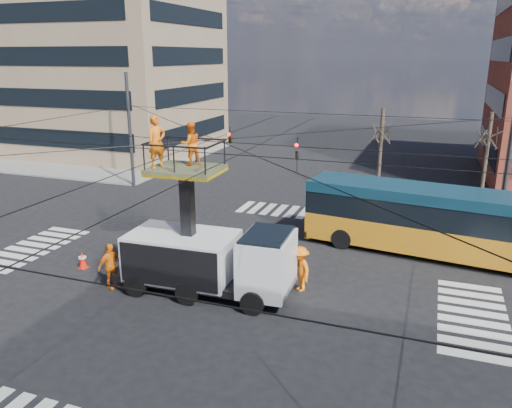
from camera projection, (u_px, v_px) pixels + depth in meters
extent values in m
plane|color=black|center=(219.00, 277.00, 21.24)|extent=(120.00, 120.00, 0.00)
cube|color=slate|center=(105.00, 155.00, 46.96)|extent=(18.00, 18.00, 0.12)
cube|color=black|center=(57.00, 138.00, 42.12)|extent=(15.30, 0.12, 1.50)
cube|color=black|center=(195.00, 131.00, 46.42)|extent=(0.12, 13.60, 1.50)
cube|color=black|center=(52.00, 98.00, 41.17)|extent=(15.30, 0.12, 1.50)
cube|color=black|center=(194.00, 94.00, 45.47)|extent=(0.12, 13.60, 1.50)
cube|color=black|center=(47.00, 56.00, 40.21)|extent=(15.30, 0.12, 1.50)
cube|color=black|center=(192.00, 56.00, 44.51)|extent=(0.12, 13.60, 1.50)
cube|color=black|center=(42.00, 12.00, 39.26)|extent=(15.30, 0.12, 1.50)
cube|color=black|center=(191.00, 16.00, 43.56)|extent=(0.12, 13.60, 1.50)
cube|color=black|center=(488.00, 145.00, 38.30)|extent=(0.12, 13.60, 1.58)
cube|color=black|center=(494.00, 99.00, 37.30)|extent=(0.12, 13.60, 1.57)
cube|color=black|center=(501.00, 50.00, 36.29)|extent=(0.12, 13.60, 1.57)
cylinder|color=#2D2D30|center=(510.00, 153.00, 27.03)|extent=(0.24, 0.24, 8.00)
cylinder|color=#2D2D30|center=(130.00, 131.00, 34.80)|extent=(0.24, 0.24, 8.00)
cylinder|color=black|center=(297.00, 113.00, 30.43)|extent=(24.00, 0.03, 0.03)
cylinder|color=black|center=(216.00, 140.00, 19.55)|extent=(24.02, 24.02, 0.03)
cylinder|color=black|center=(216.00, 140.00, 19.55)|extent=(24.02, 24.02, 0.03)
cylinder|color=black|center=(203.00, 153.00, 18.56)|extent=(24.00, 0.03, 0.03)
cylinder|color=black|center=(228.00, 142.00, 20.72)|extent=(24.00, 0.03, 0.03)
cylinder|color=black|center=(189.00, 148.00, 20.06)|extent=(0.03, 24.00, 0.03)
cylinder|color=black|center=(245.00, 152.00, 19.28)|extent=(0.03, 24.00, 0.03)
imported|color=black|center=(297.00, 151.00, 21.68)|extent=(0.16, 0.20, 1.00)
imported|color=black|center=(230.00, 134.00, 24.70)|extent=(0.26, 1.24, 0.50)
cylinder|color=#382B21|center=(380.00, 157.00, 30.94)|extent=(0.24, 0.24, 6.00)
cylinder|color=#382B21|center=(485.00, 164.00, 29.00)|extent=(0.24, 0.24, 6.00)
cube|color=black|center=(204.00, 279.00, 19.83)|extent=(7.08, 2.48, 0.30)
cube|color=silver|center=(267.00, 263.00, 18.80)|extent=(1.89, 2.47, 2.20)
cube|color=black|center=(267.00, 243.00, 18.57)|extent=(1.69, 2.36, 0.80)
cube|color=silver|center=(183.00, 255.00, 19.83)|extent=(4.30, 2.66, 1.80)
cylinder|color=black|center=(253.00, 303.00, 18.12)|extent=(0.91, 0.39, 0.90)
cylinder|color=black|center=(270.00, 277.00, 20.22)|extent=(0.91, 0.39, 0.90)
cylinder|color=black|center=(187.00, 293.00, 18.87)|extent=(0.91, 0.39, 0.90)
cylinder|color=black|center=(211.00, 269.00, 20.97)|extent=(0.91, 0.39, 0.90)
cylinder|color=black|center=(136.00, 285.00, 19.50)|extent=(0.91, 0.39, 0.90)
cylinder|color=black|center=(164.00, 263.00, 21.60)|extent=(0.91, 0.39, 0.90)
cube|color=black|center=(188.00, 214.00, 19.25)|extent=(0.47, 0.47, 3.59)
cube|color=#44472A|center=(186.00, 169.00, 18.73)|extent=(2.68, 2.20, 0.12)
cube|color=yellow|center=(186.00, 172.00, 18.77)|extent=(2.68, 2.20, 0.12)
imported|color=orange|center=(157.00, 142.00, 18.38)|extent=(0.76, 0.84, 1.94)
imported|color=orange|center=(191.00, 144.00, 18.82)|extent=(1.00, 1.00, 1.64)
cube|color=orange|center=(442.00, 237.00, 23.20)|extent=(12.95, 4.27, 1.30)
cube|color=black|center=(445.00, 213.00, 22.85)|extent=(12.94, 4.22, 1.10)
cube|color=#0E2E3E|center=(447.00, 196.00, 22.62)|extent=(12.95, 4.27, 0.50)
cube|color=orange|center=(316.00, 206.00, 25.77)|extent=(0.58, 2.48, 2.80)
cube|color=black|center=(315.00, 227.00, 26.12)|extent=(0.49, 2.60, 0.30)
cube|color=gold|center=(319.00, 183.00, 25.37)|extent=(0.31, 1.60, 0.35)
cylinder|color=black|center=(342.00, 239.00, 24.28)|extent=(1.03, 0.43, 1.00)
cylinder|color=black|center=(356.00, 225.00, 26.29)|extent=(1.03, 0.43, 1.00)
cone|color=#F9190A|center=(83.00, 260.00, 22.06)|extent=(0.36, 0.36, 0.78)
imported|color=orange|center=(110.00, 266.00, 20.03)|extent=(0.82, 1.21, 1.91)
imported|color=orange|center=(300.00, 269.00, 19.83)|extent=(1.32, 1.34, 1.85)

